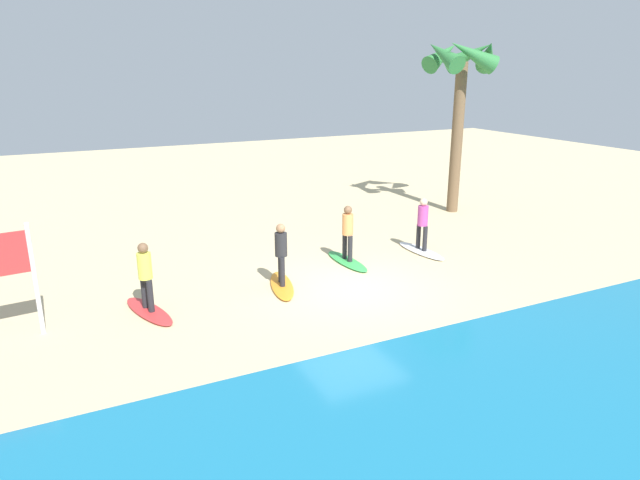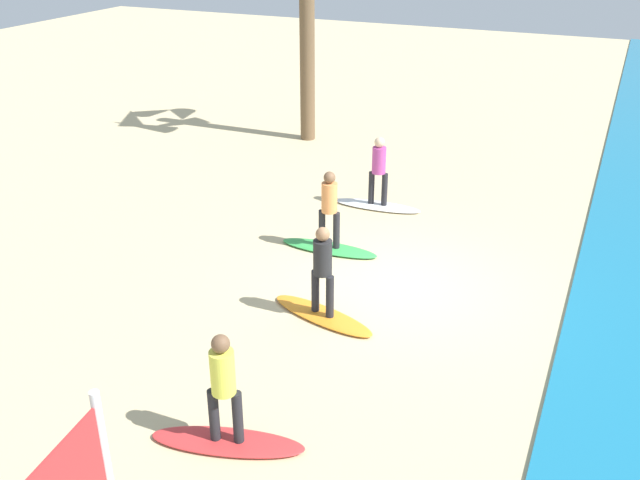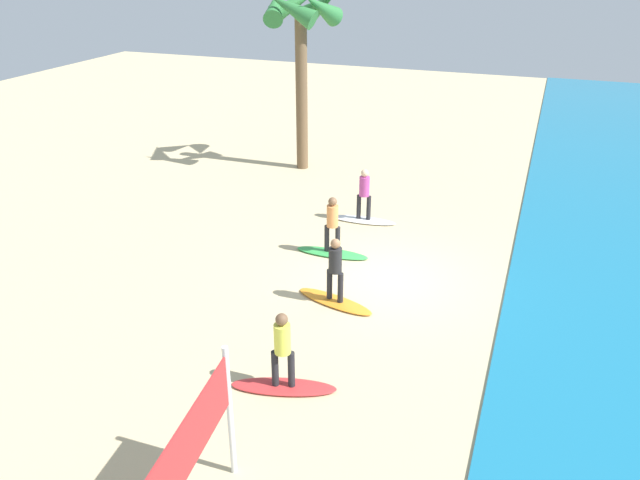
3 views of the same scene
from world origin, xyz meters
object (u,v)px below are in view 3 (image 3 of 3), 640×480
surfboard_green (332,253)px  surfboard_red (284,387)px  surfer_white (364,191)px  palm_tree (301,24)px  surfer_green (332,221)px  surfboard_white (363,220)px  surfer_orange (335,265)px  surfer_red (282,345)px  surfboard_orange (335,301)px

surfboard_green → surfboard_red: bearing=-81.1°
surfer_white → palm_tree: 7.13m
surfer_white → surfer_green: same height
surfboard_white → surfer_orange: bearing=-84.1°
surfboard_red → surfer_red: size_ratio=1.28×
surfboard_green → surfer_red: (5.92, 1.05, 0.99)m
surfboard_green → palm_tree: (-6.79, -3.60, 5.31)m
surfboard_white → palm_tree: (-4.24, -3.76, 5.31)m
surfboard_white → surfer_orange: (5.03, 0.78, 0.99)m
surfboard_white → surfboard_orange: 5.09m
surfer_orange → palm_tree: size_ratio=0.25×
surfer_orange → surfboard_red: 3.58m
surfboard_green → surfer_orange: bearing=-70.5°
surfboard_white → surfer_orange: size_ratio=1.28×
surfer_orange → palm_tree: (-9.27, -4.54, 4.32)m
surfboard_red → surfboard_green: bearing=84.6°
surfer_white → surfboard_green: (2.55, -0.16, -0.99)m
surfer_green → surfboard_red: size_ratio=0.78×
surfboard_green → palm_tree: palm_tree is taller
palm_tree → surfer_white: bearing=41.5°
surfboard_orange → surfer_orange: surfer_orange is taller
surfboard_red → surfer_white: bearing=80.6°
surfer_orange → surfboard_red: surfer_orange is taller
palm_tree → surfboard_red: bearing=20.1°
surfer_white → surfer_green: bearing=-3.5°
palm_tree → surfer_green: bearing=27.9°
surfer_orange → surfer_green: bearing=-159.4°
surfer_white → surfboard_green: 2.74m
surfer_green → surfboard_red: 6.09m
surfer_white → surfer_orange: bearing=8.8°
surfboard_white → surfboard_green: (2.55, -0.16, 0.00)m
surfer_orange → surfboard_green: bearing=-159.4°
surfer_green → palm_tree: size_ratio=0.25×
palm_tree → surfboard_green: bearing=27.9°
surfer_orange → surfboard_red: bearing=1.9°
surfer_green → surfboard_red: surfer_green is taller
surfboard_orange → palm_tree: 11.61m
surfer_white → surfboard_red: bearing=6.0°
surfboard_green → surfer_green: surfer_green is taller
surfboard_white → surfer_green: bearing=-96.4°
surfer_green → surfer_orange: bearing=20.6°
surfboard_orange → surfboard_red: size_ratio=1.00×
surfboard_red → palm_tree: bearing=94.6°
surfer_white → surfboard_red: (8.47, 0.89, -0.99)m
surfboard_green → surfboard_orange: same height
surfboard_red → surfboard_orange: bearing=76.5°
surfboard_green → palm_tree: bearing=116.8°
surfer_green → surfboard_orange: (2.48, 0.93, -0.99)m
surfer_white → palm_tree: size_ratio=0.25×
surfer_red → surfboard_orange: bearing=-178.1°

